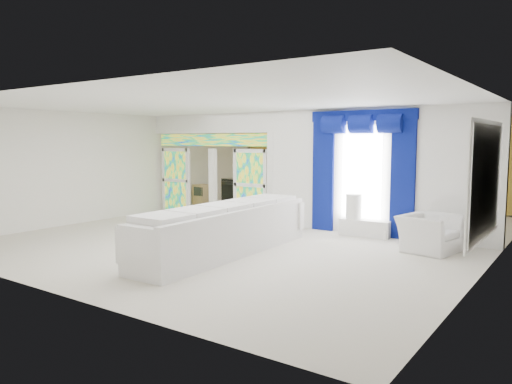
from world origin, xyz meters
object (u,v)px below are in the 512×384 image
Objects in this scene: white_sofa at (225,232)px; console_table at (365,228)px; armchair at (429,233)px; coffee_table at (185,234)px; grand_piano at (259,193)px.

console_table is at bearing 63.11° from white_sofa.
white_sofa is 4.03× the size of armchair.
grand_piano reaches higher than coffee_table.
console_table is at bearing -15.11° from grand_piano.
coffee_table is 0.91× the size of grand_piano.
white_sofa is 3.91× the size of console_table.
console_table is 1.03× the size of armchair.
grand_piano reaches higher than armchair.
armchair reaches higher than coffee_table.
armchair is (1.68, -0.75, 0.17)m from console_table.
white_sofa reaches higher than armchair.
coffee_table is (-1.35, 0.30, -0.23)m from white_sofa.
white_sofa is at bearing -115.43° from console_table.
white_sofa is 6.61m from grand_piano.
coffee_table is 1.59× the size of armchair.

